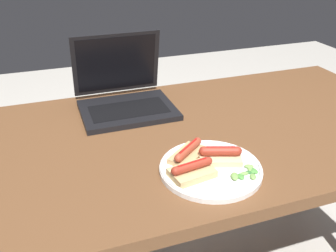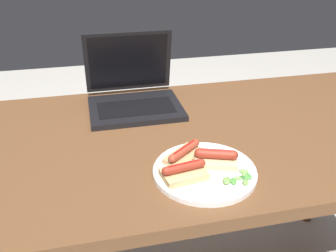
# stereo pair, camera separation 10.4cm
# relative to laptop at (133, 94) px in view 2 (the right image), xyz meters

# --- Properties ---
(desk) EXTENTS (1.50, 0.77, 0.74)m
(desk) POSITION_rel_laptop_xyz_m (0.18, -0.23, -0.12)
(desk) COLOR brown
(desk) RESTS_ON ground_plane
(laptop) EXTENTS (0.31, 0.28, 0.24)m
(laptop) POSITION_rel_laptop_xyz_m (0.00, 0.00, 0.00)
(laptop) COLOR black
(laptop) RESTS_ON desk
(plate) EXTENTS (0.26, 0.26, 0.02)m
(plate) POSITION_rel_laptop_xyz_m (0.11, -0.45, -0.03)
(plate) COLOR white
(plate) RESTS_ON desk
(sausage_toast_left) EXTENTS (0.13, 0.10, 0.04)m
(sausage_toast_left) POSITION_rel_laptop_xyz_m (0.15, -0.43, -0.01)
(sausage_toast_left) COLOR #D6B784
(sausage_toast_left) RESTS_ON plate
(sausage_toast_middle) EXTENTS (0.11, 0.09, 0.04)m
(sausage_toast_middle) POSITION_rel_laptop_xyz_m (0.05, -0.47, -0.01)
(sausage_toast_middle) COLOR tan
(sausage_toast_middle) RESTS_ON plate
(sausage_toast_right) EXTENTS (0.13, 0.12, 0.04)m
(sausage_toast_right) POSITION_rel_laptop_xyz_m (0.08, -0.39, -0.02)
(sausage_toast_right) COLOR tan
(sausage_toast_right) RESTS_ON plate
(salad_pile) EXTENTS (0.08, 0.07, 0.01)m
(salad_pile) POSITION_rel_laptop_xyz_m (0.18, -0.51, -0.03)
(salad_pile) COLOR #4C8E3D
(salad_pile) RESTS_ON plate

